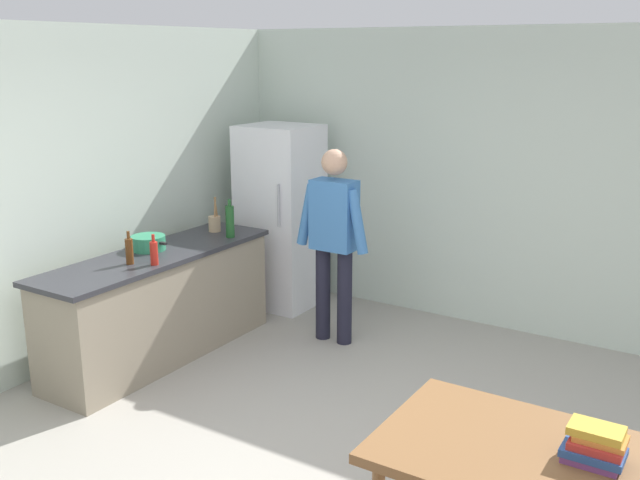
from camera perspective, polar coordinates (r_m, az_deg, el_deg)
ground_plane at (r=4.58m, az=-0.83°, el=-18.07°), size 14.00×14.00×0.00m
wall_back at (r=6.66m, az=13.38°, el=4.61°), size 6.40×0.12×2.70m
wall_left at (r=5.93m, az=-21.36°, el=2.74°), size 0.12×5.60×2.70m
kitchen_counter at (r=6.10m, az=-12.63°, el=-5.05°), size 0.64×2.20×0.90m
refrigerator at (r=7.08m, az=-3.16°, el=1.87°), size 0.70×0.67×1.80m
person at (r=6.11m, az=1.11°, el=0.53°), size 0.70×0.22×1.70m
dining_table at (r=3.51m, az=16.63°, el=-17.02°), size 1.40×0.90×0.75m
cooking_pot at (r=6.05m, az=-13.52°, el=-0.22°), size 0.40×0.28×0.12m
utensil_jar at (r=6.55m, az=-8.39°, el=1.36°), size 0.11×0.11×0.32m
bottle_wine_green at (r=6.31m, az=-7.19°, el=1.51°), size 0.08×0.08×0.34m
bottle_sauce_red at (r=5.61m, az=-13.09°, el=-0.99°), size 0.06×0.06×0.24m
bottle_beer_brown at (r=5.67m, az=-14.95°, el=-0.83°), size 0.06×0.06×0.26m
book_stack at (r=3.46m, az=21.08°, el=-15.06°), size 0.26×0.19×0.16m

